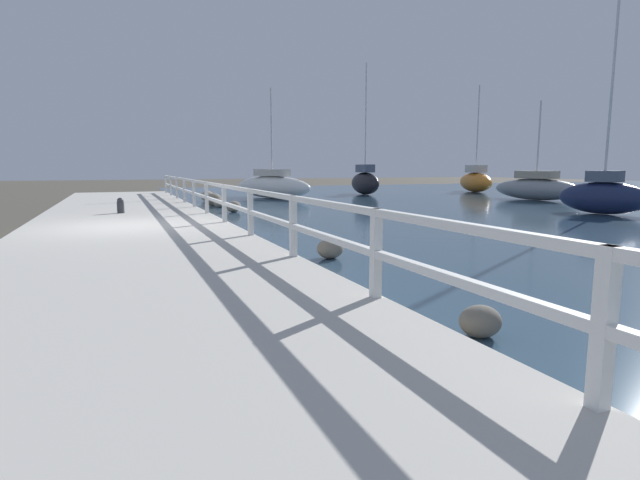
# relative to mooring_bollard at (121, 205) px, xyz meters

# --- Properties ---
(ground_plane) EXTENTS (120.00, 120.00, 0.00)m
(ground_plane) POSITION_rel_mooring_bollard_xyz_m (0.15, -3.72, -0.51)
(ground_plane) COLOR #4C473D
(dock_walkway) EXTENTS (4.79, 36.00, 0.27)m
(dock_walkway) POSITION_rel_mooring_bollard_xyz_m (0.15, -3.72, -0.37)
(dock_walkway) COLOR beige
(dock_walkway) RESTS_ON ground
(railing) EXTENTS (0.10, 32.50, 0.96)m
(railing) POSITION_rel_mooring_bollard_xyz_m (2.45, -3.72, 0.42)
(railing) COLOR white
(railing) RESTS_ON dock_walkway
(boulder_upstream) EXTENTS (0.67, 0.60, 0.50)m
(boulder_upstream) POSITION_rel_mooring_bollard_xyz_m (4.06, 8.66, -0.25)
(boulder_upstream) COLOR gray
(boulder_upstream) RESTS_ON ground
(boulder_downstream) EXTENTS (0.51, 0.46, 0.38)m
(boulder_downstream) POSITION_rel_mooring_bollard_xyz_m (3.87, 4.41, -0.32)
(boulder_downstream) COLOR gray
(boulder_downstream) RESTS_ON ground
(boulder_water_edge) EXTENTS (0.56, 0.50, 0.42)m
(boulder_water_edge) POSITION_rel_mooring_bollard_xyz_m (3.92, 1.99, -0.30)
(boulder_water_edge) COLOR slate
(boulder_water_edge) RESTS_ON ground
(boulder_mid_strip) EXTENTS (0.50, 0.45, 0.37)m
(boulder_mid_strip) POSITION_rel_mooring_bollard_xyz_m (3.49, -8.16, -0.32)
(boulder_mid_strip) COLOR slate
(boulder_mid_strip) RESTS_ON ground
(boulder_near_dock) EXTENTS (0.43, 0.38, 0.32)m
(boulder_near_dock) POSITION_rel_mooring_bollard_xyz_m (3.18, -12.64, -0.35)
(boulder_near_dock) COLOR #666056
(boulder_near_dock) RESTS_ON ground
(boulder_far_strip) EXTENTS (0.73, 0.65, 0.54)m
(boulder_far_strip) POSITION_rel_mooring_bollard_xyz_m (3.81, 5.50, -0.23)
(boulder_far_strip) COLOR slate
(boulder_far_strip) RESTS_ON ground
(mooring_bollard) EXTENTS (0.21, 0.21, 0.47)m
(mooring_bollard) POSITION_rel_mooring_bollard_xyz_m (0.00, 0.00, 0.00)
(mooring_bollard) COLOR #333338
(mooring_bollard) RESTS_ON dock_walkway
(sailboat_white) EXTENTS (3.45, 5.67, 5.82)m
(sailboat_white) POSITION_rel_mooring_bollard_xyz_m (7.72, 9.68, 0.17)
(sailboat_white) COLOR white
(sailboat_white) RESTS_ON water_surface
(sailboat_gray) EXTENTS (1.85, 5.07, 4.96)m
(sailboat_gray) POSITION_rel_mooring_bollard_xyz_m (19.78, 3.11, 0.13)
(sailboat_gray) COLOR gray
(sailboat_gray) RESTS_ON water_surface
(sailboat_black) EXTENTS (1.08, 3.54, 7.84)m
(sailboat_black) POSITION_rel_mooring_bollard_xyz_m (14.11, 11.14, 0.30)
(sailboat_black) COLOR black
(sailboat_black) RESTS_ON water_surface
(sailboat_orange) EXTENTS (2.78, 4.82, 7.06)m
(sailboat_orange) POSITION_rel_mooring_bollard_xyz_m (22.56, 11.20, 0.25)
(sailboat_orange) COLOR orange
(sailboat_orange) RESTS_ON water_surface
(sailboat_navy) EXTENTS (1.78, 3.27, 8.07)m
(sailboat_navy) POSITION_rel_mooring_bollard_xyz_m (15.98, -3.74, 0.19)
(sailboat_navy) COLOR #192347
(sailboat_navy) RESTS_ON water_surface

